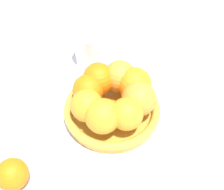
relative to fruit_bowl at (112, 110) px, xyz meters
The scene contains 5 objects.
ground_plane 0.02m from the fruit_bowl, ahead, with size 4.00×4.00×0.00m, color silver.
fruit_bowl is the anchor object (origin of this frame).
orange_pile 0.06m from the fruit_bowl, behind, with size 0.21×0.20×0.08m.
stray_orange 0.28m from the fruit_bowl, 17.07° to the left, with size 0.07×0.07×0.07m, color orange.
drinking_glass 0.21m from the fruit_bowl, 94.47° to the right, with size 0.07×0.07×0.11m, color white.
Camera 1 is at (0.20, 0.44, 0.64)m, focal length 50.00 mm.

